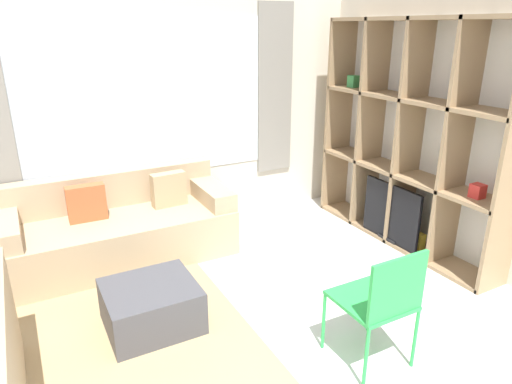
# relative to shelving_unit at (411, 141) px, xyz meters

# --- Properties ---
(wall_back) EXTENTS (5.93, 0.11, 2.70)m
(wall_back) POSITION_rel_shelving_unit_xyz_m (-2.21, 1.48, 0.28)
(wall_back) COLOR beige
(wall_back) RESTS_ON ground_plane
(wall_right) EXTENTS (0.07, 4.49, 2.70)m
(wall_right) POSITION_rel_shelving_unit_xyz_m (0.19, -0.20, 0.27)
(wall_right) COLOR beige
(wall_right) RESTS_ON ground_plane
(area_rug) EXTENTS (2.17, 2.38, 0.01)m
(area_rug) POSITION_rel_shelving_unit_xyz_m (-3.20, -0.14, -1.07)
(area_rug) COLOR tan
(area_rug) RESTS_ON ground_plane
(shelving_unit) EXTENTS (0.38, 2.25, 2.23)m
(shelving_unit) POSITION_rel_shelving_unit_xyz_m (0.00, 0.00, 0.00)
(shelving_unit) COLOR silver
(shelving_unit) RESTS_ON ground_plane
(couch_main) EXTENTS (2.12, 0.87, 0.80)m
(couch_main) POSITION_rel_shelving_unit_xyz_m (-2.72, 0.99, -0.77)
(couch_main) COLOR tan
(couch_main) RESTS_ON ground_plane
(ottoman) EXTENTS (0.67, 0.61, 0.35)m
(ottoman) POSITION_rel_shelving_unit_xyz_m (-2.76, -0.23, -0.90)
(ottoman) COLOR #47474C
(ottoman) RESTS_ON ground_plane
(folding_chair) EXTENTS (0.44, 0.46, 0.86)m
(folding_chair) POSITION_rel_shelving_unit_xyz_m (-1.57, -1.35, -0.56)
(folding_chair) COLOR green
(folding_chair) RESTS_ON ground_plane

